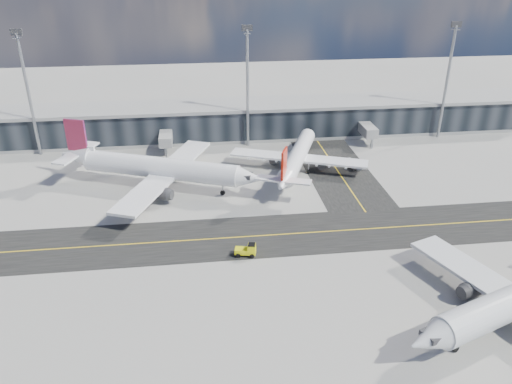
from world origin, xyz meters
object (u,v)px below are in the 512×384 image
Objects in this scene: airliner_af at (158,168)px; airliner_redtail at (297,157)px; baggage_tug at (247,250)px; service_van at (353,163)px.

airliner_af is 30.05m from airliner_redtail.
service_van is at bearing 151.69° from baggage_tug.
airliner_redtail reaches higher than baggage_tug.
airliner_af reaches higher than service_van.
baggage_tug is (15.30, -27.70, -3.25)m from airliner_af.
airliner_redtail is 5.95× the size of service_van.
airliner_af is 11.74× the size of baggage_tug.
airliner_af is 1.22× the size of airliner_redtail.
airliner_redtail reaches higher than service_van.
airliner_af reaches higher than baggage_tug.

